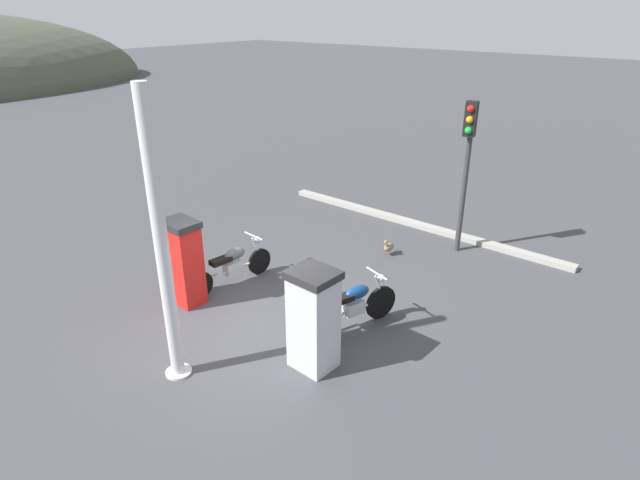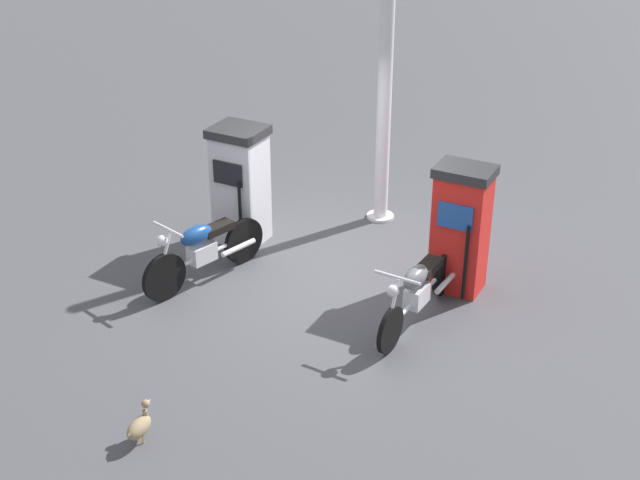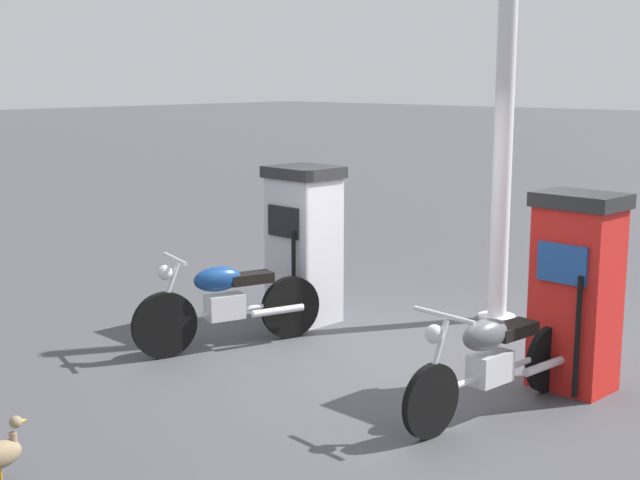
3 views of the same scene
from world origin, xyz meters
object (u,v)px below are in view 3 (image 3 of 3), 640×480
(fuel_pump_far, at_px, (576,291))
(fuel_pump_near, at_px, (304,243))
(canopy_support_pole, at_px, (504,124))
(motorcycle_far_pump, at_px, (492,358))
(motorcycle_near_pump, at_px, (227,302))

(fuel_pump_far, bearing_deg, fuel_pump_near, -90.00)
(fuel_pump_far, relative_size, canopy_support_pole, 0.38)
(fuel_pump_far, distance_m, motorcycle_far_pump, 1.08)
(fuel_pump_far, bearing_deg, motorcycle_far_pump, -10.69)
(fuel_pump_near, height_order, motorcycle_near_pump, fuel_pump_near)
(fuel_pump_near, relative_size, fuel_pump_far, 1.00)
(motorcycle_far_pump, bearing_deg, fuel_pump_near, -108.57)
(fuel_pump_near, height_order, fuel_pump_far, fuel_pump_near)
(fuel_pump_near, height_order, motorcycle_far_pump, fuel_pump_near)
(motorcycle_far_pump, bearing_deg, motorcycle_near_pump, -85.27)
(fuel_pump_near, xyz_separation_m, motorcycle_far_pump, (0.98, 2.93, -0.39))
(canopy_support_pole, bearing_deg, motorcycle_far_pump, 30.30)
(fuel_pump_near, bearing_deg, canopy_support_pole, 134.35)
(motorcycle_near_pump, bearing_deg, fuel_pump_far, 112.16)
(motorcycle_near_pump, distance_m, canopy_support_pole, 3.43)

